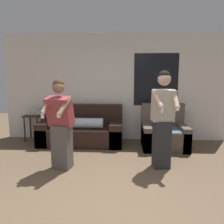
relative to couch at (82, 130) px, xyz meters
name	(u,v)px	position (x,y,z in m)	size (l,w,h in m)	color
ground_plane	(102,206)	(0.77, -2.64, -0.32)	(14.00, 14.00, 0.00)	brown
wall_back	(115,87)	(0.79, 0.47, 1.03)	(5.70, 0.07, 2.70)	silver
couch	(82,130)	(0.00, 0.00, 0.00)	(1.98, 0.89, 0.94)	black
armchair	(164,134)	(1.96, -0.19, 0.00)	(1.00, 0.87, 1.00)	brown
side_table	(33,119)	(-1.29, 0.21, 0.23)	(0.41, 0.42, 0.82)	#332319
person_left	(61,125)	(-0.05, -1.53, 0.47)	(0.48, 0.57, 1.58)	#56514C
person_right	(163,118)	(1.72, -1.38, 0.57)	(0.44, 0.52, 1.72)	#28282D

